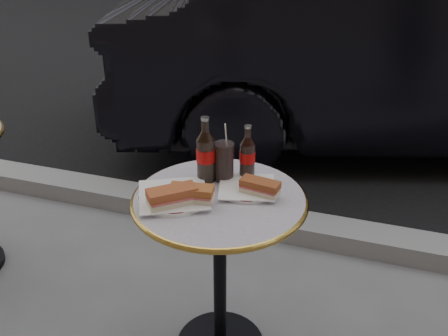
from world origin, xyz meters
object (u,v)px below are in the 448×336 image
(cola_bottle_left, at_px, (206,149))
(cola_bottle_right, at_px, (247,152))
(plate_left, at_px, (174,197))
(cola_glass, at_px, (224,162))
(bistro_table, at_px, (220,279))
(parked_car, at_px, (416,49))
(plate_right, at_px, (247,189))

(cola_bottle_left, distance_m, cola_bottle_right, 0.15)
(cola_bottle_right, bearing_deg, cola_bottle_left, -154.60)
(plate_left, bearing_deg, cola_glass, 56.61)
(bistro_table, bearing_deg, parked_car, 74.57)
(plate_right, bearing_deg, cola_glass, 154.33)
(plate_right, xyz_separation_m, cola_glass, (-0.10, 0.05, 0.07))
(cola_bottle_left, relative_size, cola_glass, 1.69)
(plate_right, relative_size, cola_bottle_right, 0.98)
(parked_car, bearing_deg, cola_glass, 145.96)
(bistro_table, relative_size, cola_glass, 4.92)
(bistro_table, relative_size, parked_car, 0.17)
(cola_bottle_right, height_order, parked_car, parked_car)
(plate_right, distance_m, cola_bottle_left, 0.20)
(plate_right, bearing_deg, plate_left, -148.40)
(bistro_table, xyz_separation_m, plate_right, (0.08, 0.07, 0.37))
(plate_right, bearing_deg, parked_car, 75.87)
(plate_right, distance_m, cola_bottle_right, 0.14)
(cola_bottle_right, bearing_deg, cola_glass, -152.16)
(bistro_table, relative_size, plate_right, 3.53)
(cola_glass, xyz_separation_m, parked_car, (0.70, 2.34, -0.08))
(bistro_table, xyz_separation_m, cola_bottle_right, (0.05, 0.16, 0.47))
(cola_bottle_left, bearing_deg, bistro_table, -48.78)
(cola_bottle_left, bearing_deg, cola_bottle_right, 25.40)
(bistro_table, bearing_deg, cola_glass, 100.71)
(plate_left, xyz_separation_m, cola_glass, (0.12, 0.19, 0.07))
(plate_left, height_order, cola_glass, cola_glass)
(bistro_table, height_order, cola_glass, cola_glass)
(cola_bottle_right, xyz_separation_m, cola_glass, (-0.08, -0.04, -0.03))
(cola_bottle_right, relative_size, parked_car, 0.05)
(cola_bottle_left, bearing_deg, parked_car, 72.08)
(cola_bottle_left, height_order, cola_bottle_right, cola_bottle_left)
(plate_left, relative_size, parked_car, 0.06)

